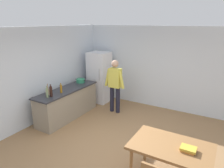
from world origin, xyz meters
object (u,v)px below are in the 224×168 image
Objects in this scene: cooking_pot at (81,81)px; book_stack at (188,149)px; bottle_wine_dark at (51,91)px; dining_table at (171,149)px; person at (115,83)px; bottle_vinegar_tall at (47,93)px; utensil_jar at (48,92)px; refrigerator at (99,77)px; bottle_oil_amber at (61,89)px.

cooking_pot reaches higher than book_stack.
dining_table is at bearing -7.14° from bottle_wine_dark.
person is 5.31× the size of bottle_vinegar_tall.
bottle_wine_dark is at bearing 72.83° from bottle_vinegar_tall.
utensil_jar is at bearing 133.63° from bottle_vinegar_tall.
bottle_oil_amber is (-0.02, -1.92, 0.12)m from refrigerator.
bottle_wine_dark reaches higher than cooking_pot.
person is 3.20m from dining_table.
refrigerator is at bearing 140.71° from dining_table.
bottle_vinegar_tall is at bearing 174.71° from dining_table.
cooking_pot is 1.43× the size of bottle_oil_amber.
refrigerator is 4.27m from dining_table.
bottle_wine_dark reaches higher than bottle_oil_amber.
person is 2.09m from bottle_vinegar_tall.
book_stack is at bearing -12.68° from bottle_oil_amber.
refrigerator is 4.50m from book_stack.
person is at bearing -30.23° from refrigerator.
refrigerator is at bearing 142.75° from book_stack.
person is 2.04m from utensil_jar.
refrigerator is 0.87m from cooking_pot.
cooking_pot is 4.21m from book_stack.
utensil_jar is 0.19m from bottle_wine_dark.
bottle_vinegar_tall is (0.14, -0.14, 0.06)m from utensil_jar.
dining_table is 3.96m from cooking_pot.
dining_table is 4.12× the size of bottle_wine_dark.
person is 4.25× the size of cooking_pot.
refrigerator is at bearing 85.06° from utensil_jar.
utensil_jar is (-0.19, -2.25, 0.08)m from refrigerator.
bottle_oil_amber reaches higher than dining_table.
bottle_wine_dark reaches higher than bottle_vinegar_tall.
utensil_jar is at bearing -90.48° from cooking_pot.
dining_table is at bearing -13.30° from bottle_oil_amber.
utensil_jar is (-0.01, -1.40, 0.02)m from cooking_pot.
bottle_wine_dark is (-0.01, -0.37, 0.03)m from bottle_oil_amber.
dining_table is 4.37× the size of utensil_jar.
person is (0.95, -0.55, 0.08)m from refrigerator.
bottle_wine_dark is at bearing -90.62° from refrigerator.
refrigerator is at bearing 89.50° from bottle_oil_amber.
person is 5.31× the size of utensil_jar.
cooking_pot is (-1.13, -0.29, -0.02)m from person.
book_stack is (3.77, -1.88, -0.17)m from cooking_pot.
utensil_jar is 1.00× the size of bottle_vinegar_tall.
person is 1.67m from bottle_oil_amber.
cooking_pot reaches higher than dining_table.
utensil_jar is 0.21m from bottle_vinegar_tall.
cooking_pot is 1.18× the size of bottle_wine_dark.
dining_table is (2.35, -2.15, -0.31)m from person.
bottle_vinegar_tall reaches higher than cooking_pot.
bottle_vinegar_tall is 1.26× the size of book_stack.
book_stack is (3.58, -2.73, -0.11)m from refrigerator.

